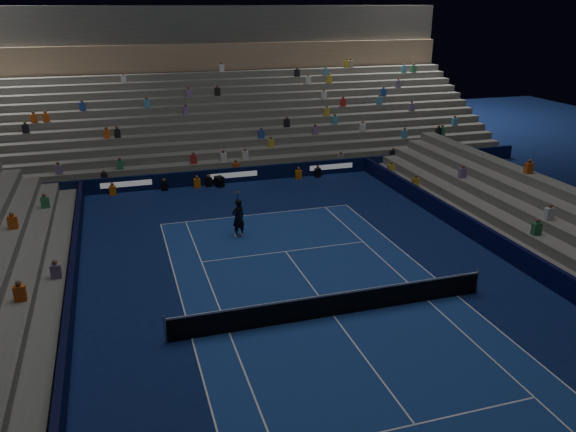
% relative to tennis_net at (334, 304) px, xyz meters
% --- Properties ---
extents(ground, '(90.00, 90.00, 0.00)m').
position_rel_tennis_net_xyz_m(ground, '(0.00, 0.00, -0.50)').
color(ground, '#0C1A4C').
rests_on(ground, ground).
extents(court_surface, '(10.97, 23.77, 0.01)m').
position_rel_tennis_net_xyz_m(court_surface, '(0.00, 0.00, -0.50)').
color(court_surface, navy).
rests_on(court_surface, ground).
extents(sponsor_barrier_far, '(44.00, 0.25, 1.00)m').
position_rel_tennis_net_xyz_m(sponsor_barrier_far, '(0.00, 18.50, -0.00)').
color(sponsor_barrier_far, black).
rests_on(sponsor_barrier_far, ground).
extents(sponsor_barrier_east, '(0.25, 37.00, 1.00)m').
position_rel_tennis_net_xyz_m(sponsor_barrier_east, '(9.70, 0.00, -0.00)').
color(sponsor_barrier_east, '#080932').
rests_on(sponsor_barrier_east, ground).
extents(sponsor_barrier_west, '(0.25, 37.00, 1.00)m').
position_rel_tennis_net_xyz_m(sponsor_barrier_west, '(-9.70, 0.00, -0.00)').
color(sponsor_barrier_west, black).
rests_on(sponsor_barrier_west, ground).
extents(grandstand_main, '(44.00, 15.20, 11.20)m').
position_rel_tennis_net_xyz_m(grandstand_main, '(0.00, 27.90, 2.87)').
color(grandstand_main, '#5F5F5B').
rests_on(grandstand_main, ground).
extents(tennis_net, '(12.90, 0.10, 1.10)m').
position_rel_tennis_net_xyz_m(tennis_net, '(0.00, 0.00, 0.00)').
color(tennis_net, '#B2B2B7').
rests_on(tennis_net, ground).
extents(tennis_player, '(0.87, 0.74, 2.04)m').
position_rel_tennis_net_xyz_m(tennis_player, '(-1.75, 9.01, 0.51)').
color(tennis_player, black).
rests_on(tennis_player, ground).
extents(broadcast_camera, '(0.64, 1.02, 0.66)m').
position_rel_tennis_net_xyz_m(broadcast_camera, '(-1.10, 17.86, -0.17)').
color(broadcast_camera, black).
rests_on(broadcast_camera, ground).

